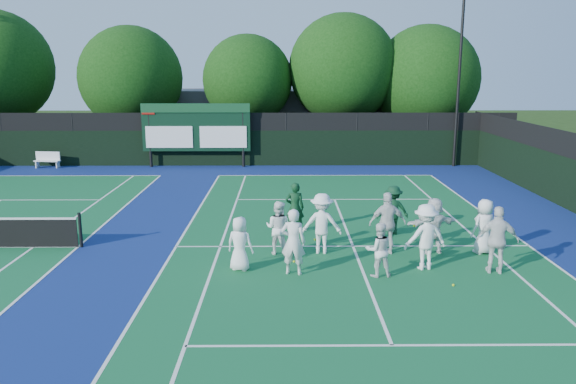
{
  "coord_description": "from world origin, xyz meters",
  "views": [
    {
      "loc": [
        -2.15,
        -15.62,
        5.38
      ],
      "look_at": [
        -2.0,
        3.0,
        1.3
      ],
      "focal_mm": 35.0,
      "sensor_mm": 36.0,
      "label": 1
    }
  ],
  "objects": [
    {
      "name": "ground",
      "position": [
        0.0,
        0.0,
        0.0
      ],
      "size": [
        120.0,
        120.0,
        0.0
      ],
      "primitive_type": "plane",
      "color": "#1C350E",
      "rests_on": "ground"
    },
    {
      "name": "court_apron",
      "position": [
        -6.0,
        1.0,
        0.0
      ],
      "size": [
        34.0,
        32.0,
        0.01
      ],
      "primitive_type": "cube",
      "color": "navy",
      "rests_on": "ground"
    },
    {
      "name": "near_court",
      "position": [
        0.0,
        1.0,
        0.01
      ],
      "size": [
        11.05,
        23.85,
        0.01
      ],
      "color": "#125C2F",
      "rests_on": "ground"
    },
    {
      "name": "back_fence",
      "position": [
        -6.0,
        16.0,
        1.36
      ],
      "size": [
        34.0,
        0.08,
        3.0
      ],
      "color": "black",
      "rests_on": "ground"
    },
    {
      "name": "scoreboard",
      "position": [
        -7.01,
        15.59,
        2.19
      ],
      "size": [
        6.0,
        0.21,
        3.55
      ],
      "color": "black",
      "rests_on": "ground"
    },
    {
      "name": "clubhouse",
      "position": [
        -2.0,
        24.0,
        2.0
      ],
      "size": [
        18.0,
        6.0,
        4.0
      ],
      "primitive_type": "cube",
      "color": "slate",
      "rests_on": "ground"
    },
    {
      "name": "light_pole_right",
      "position": [
        7.5,
        15.7,
        6.3
      ],
      "size": [
        1.2,
        0.3,
        10.12
      ],
      "color": "black",
      "rests_on": "ground"
    },
    {
      "name": "bench",
      "position": [
        -15.29,
        15.37,
        0.49
      ],
      "size": [
        1.46,
        0.59,
        0.9
      ],
      "color": "white",
      "rests_on": "ground"
    },
    {
      "name": "tree_b",
      "position": [
        -11.35,
        19.58,
        4.69
      ],
      "size": [
        6.29,
        6.29,
        8.0
      ],
      "color": "black",
      "rests_on": "ground"
    },
    {
      "name": "tree_c",
      "position": [
        -4.2,
        19.58,
        4.6
      ],
      "size": [
        5.51,
        5.51,
        7.5
      ],
      "color": "black",
      "rests_on": "ground"
    },
    {
      "name": "tree_d",
      "position": [
        1.66,
        19.58,
        5.25
      ],
      "size": [
        6.64,
        6.64,
        8.74
      ],
      "color": "black",
      "rests_on": "ground"
    },
    {
      "name": "tree_e",
      "position": [
        6.78,
        19.58,
        4.64
      ],
      "size": [
        6.53,
        6.53,
        8.07
      ],
      "color": "black",
      "rests_on": "ground"
    },
    {
      "name": "tennis_ball_0",
      "position": [
        -1.86,
        -0.47,
        0.03
      ],
      "size": [
        0.07,
        0.07,
        0.07
      ],
      "primitive_type": "sphere",
      "color": "#C2DC19",
      "rests_on": "ground"
    },
    {
      "name": "tennis_ball_1",
      "position": [
        2.41,
        3.21,
        0.03
      ],
      "size": [
        0.07,
        0.07,
        0.07
      ],
      "primitive_type": "sphere",
      "color": "#C2DC19",
      "rests_on": "ground"
    },
    {
      "name": "tennis_ball_2",
      "position": [
        2.15,
        -2.28,
        0.03
      ],
      "size": [
        0.07,
        0.07,
        0.07
      ],
      "primitive_type": "sphere",
      "color": "#C2DC19",
      "rests_on": "ground"
    },
    {
      "name": "tennis_ball_3",
      "position": [
        -3.45,
        0.71,
        0.03
      ],
      "size": [
        0.07,
        0.07,
        0.07
      ],
      "primitive_type": "sphere",
      "color": "#C2DC19",
      "rests_on": "ground"
    },
    {
      "name": "tennis_ball_4",
      "position": [
        -1.14,
        1.64,
        0.03
      ],
      "size": [
        0.07,
        0.07,
        0.07
      ],
      "primitive_type": "sphere",
      "color": "#C2DC19",
      "rests_on": "ground"
    },
    {
      "name": "player_front_0",
      "position": [
        -3.34,
        -1.05,
        0.75
      ],
      "size": [
        0.85,
        0.68,
        1.5
      ],
      "primitive_type": "imported",
      "rotation": [
        0.0,
        0.0,
        2.83
      ],
      "color": "white",
      "rests_on": "ground"
    },
    {
      "name": "player_front_1",
      "position": [
        -1.89,
        -1.38,
        0.9
      ],
      "size": [
        0.73,
        0.55,
        1.81
      ],
      "primitive_type": "imported",
      "rotation": [
        0.0,
        0.0,
        2.95
      ],
      "color": "white",
      "rests_on": "ground"
    },
    {
      "name": "player_front_2",
      "position": [
        0.35,
        -1.55,
        0.73
      ],
      "size": [
        0.76,
        0.62,
        1.46
      ],
      "primitive_type": "imported",
      "rotation": [
        0.0,
        0.0,
        3.24
      ],
      "color": "white",
      "rests_on": "ground"
    },
    {
      "name": "player_front_3",
      "position": [
        1.72,
        -1.0,
        0.92
      ],
      "size": [
        1.3,
        0.92,
        1.83
      ],
      "primitive_type": "imported",
      "rotation": [
        0.0,
        0.0,
        3.36
      ],
      "color": "white",
      "rests_on": "ground"
    },
    {
      "name": "player_front_4",
      "position": [
        3.56,
        -1.33,
        0.92
      ],
      "size": [
        1.15,
        0.64,
        1.85
      ],
      "primitive_type": "imported",
      "rotation": [
        0.0,
        0.0,
        2.95
      ],
      "color": "silver",
      "rests_on": "ground"
    },
    {
      "name": "player_back_0",
      "position": [
        -2.31,
        0.32,
        0.81
      ],
      "size": [
        0.95,
        0.85,
        1.61
      ],
      "primitive_type": "imported",
      "rotation": [
        0.0,
        0.0,
        2.77
      ],
      "color": "white",
      "rests_on": "ground"
    },
    {
      "name": "player_back_1",
      "position": [
        -1.02,
        0.4,
        0.91
      ],
      "size": [
        1.24,
        0.79,
        1.82
      ],
      "primitive_type": "imported",
      "rotation": [
        0.0,
        0.0,
        3.04
      ],
      "color": "white",
      "rests_on": "ground"
    },
    {
      "name": "player_back_2",
      "position": [
        0.92,
        0.32,
        0.93
      ],
      "size": [
        1.12,
        0.52,
        1.87
      ],
      "primitive_type": "imported",
      "rotation": [
        0.0,
        0.0,
        3.2
      ],
      "color": "silver",
      "rests_on": "ground"
    },
    {
      "name": "player_back_3",
      "position": [
        2.3,
        0.36,
        0.85
      ],
      "size": [
        1.65,
        0.89,
        1.7
      ],
      "primitive_type": "imported",
      "rotation": [
        0.0,
        0.0,
        3.4
      ],
      "color": "white",
      "rests_on": "ground"
    },
    {
      "name": "player_back_4",
      "position": [
        3.8,
        0.33,
        0.83
      ],
      "size": [
        0.95,
        0.8,
        1.65
      ],
      "primitive_type": "imported",
      "rotation": [
        0.0,
        0.0,
        3.55
      ],
      "color": "white",
      "rests_on": "ground"
    },
    {
      "name": "coach_left",
      "position": [
        -1.78,
        2.54,
        0.86
      ],
      "size": [
        0.63,
        0.42,
        1.72
      ],
      "primitive_type": "imported",
      "rotation": [
        0.0,
        0.0,
        3.13
      ],
      "color": "#0E361B",
      "rests_on": "ground"
    },
    {
      "name": "coach_right",
      "position": [
        1.47,
        2.35,
        0.82
      ],
      "size": [
        1.11,
        0.69,
        1.64
      ],
      "primitive_type": "imported",
      "rotation": [
        0.0,
        0.0,
        3.22
      ],
      "color": "#0E351D",
      "rests_on": "ground"
    }
  ]
}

